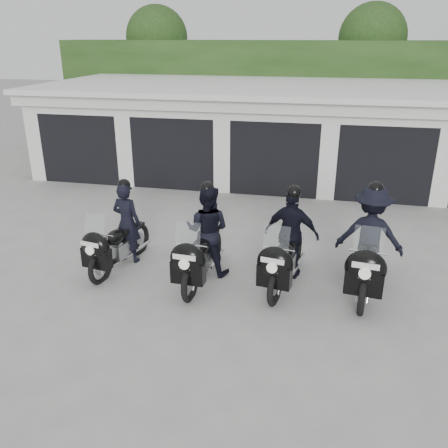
% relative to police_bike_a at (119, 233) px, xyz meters
% --- Properties ---
extents(ground, '(80.00, 80.00, 0.00)m').
position_rel_police_bike_a_xyz_m(ground, '(2.51, -0.13, -0.74)').
color(ground, '#A0A09A').
rests_on(ground, ground).
extents(garage_block, '(16.40, 6.80, 2.96)m').
position_rel_police_bike_a_xyz_m(garage_block, '(2.51, 7.92, 0.69)').
color(garage_block, silver).
rests_on(garage_block, ground).
extents(background_vegetation, '(20.00, 3.90, 5.80)m').
position_rel_police_bike_a_xyz_m(background_vegetation, '(2.88, 12.78, 2.03)').
color(background_vegetation, '#1C3814').
rests_on(background_vegetation, ground).
extents(police_bike_a, '(0.87, 2.12, 1.86)m').
position_rel_police_bike_a_xyz_m(police_bike_a, '(0.00, 0.00, 0.00)').
color(police_bike_a, black).
rests_on(police_bike_a, ground).
extents(police_bike_b, '(0.93, 2.27, 1.97)m').
position_rel_police_bike_a_xyz_m(police_bike_b, '(1.81, -0.08, 0.09)').
color(police_bike_b, black).
rests_on(police_bike_b, ground).
extents(police_bike_c, '(1.15, 2.24, 1.96)m').
position_rel_police_bike_a_xyz_m(police_bike_c, '(3.43, 0.11, 0.09)').
color(police_bike_c, black).
rests_on(police_bike_c, ground).
extents(police_bike_d, '(1.32, 2.40, 2.09)m').
position_rel_police_bike_a_xyz_m(police_bike_d, '(4.90, 0.22, 0.15)').
color(police_bike_d, black).
rests_on(police_bike_d, ground).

